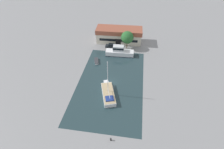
{
  "coord_description": "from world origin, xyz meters",
  "views": [
    {
      "loc": [
        6.65,
        -41.08,
        37.6
      ],
      "look_at": [
        0.0,
        2.78,
        1.0
      ],
      "focal_mm": 28.0,
      "sensor_mm": 36.0,
      "label": 1
    }
  ],
  "objects_px": {
    "small_dinghy": "(96,61)",
    "warehouse_building": "(119,35)",
    "parked_car": "(111,46)",
    "motor_cruiser": "(119,52)",
    "quay_tree_near_building": "(127,37)",
    "sailboat_moored": "(108,94)"
  },
  "relations": [
    {
      "from": "small_dinghy",
      "to": "warehouse_building",
      "type": "bearing_deg",
      "value": 53.89
    },
    {
      "from": "parked_car",
      "to": "motor_cruiser",
      "type": "bearing_deg",
      "value": -140.48
    },
    {
      "from": "warehouse_building",
      "to": "parked_car",
      "type": "relative_size",
      "value": 4.29
    },
    {
      "from": "motor_cruiser",
      "to": "small_dinghy",
      "type": "xyz_separation_m",
      "value": [
        -7.84,
        -5.84,
        -1.12
      ]
    },
    {
      "from": "quay_tree_near_building",
      "to": "motor_cruiser",
      "type": "bearing_deg",
      "value": -113.34
    },
    {
      "from": "sailboat_moored",
      "to": "motor_cruiser",
      "type": "xyz_separation_m",
      "value": [
        0.64,
        22.07,
        0.73
      ]
    },
    {
      "from": "small_dinghy",
      "to": "motor_cruiser",
      "type": "bearing_deg",
      "value": 21.57
    },
    {
      "from": "parked_car",
      "to": "warehouse_building",
      "type": "bearing_deg",
      "value": -22.45
    },
    {
      "from": "quay_tree_near_building",
      "to": "sailboat_moored",
      "type": "relative_size",
      "value": 0.62
    },
    {
      "from": "warehouse_building",
      "to": "parked_car",
      "type": "bearing_deg",
      "value": -115.33
    },
    {
      "from": "small_dinghy",
      "to": "parked_car",
      "type": "bearing_deg",
      "value": 55.2
    },
    {
      "from": "parked_car",
      "to": "small_dinghy",
      "type": "relative_size",
      "value": 1.1
    },
    {
      "from": "sailboat_moored",
      "to": "parked_car",
      "type": "bearing_deg",
      "value": 79.71
    },
    {
      "from": "warehouse_building",
      "to": "quay_tree_near_building",
      "type": "relative_size",
      "value": 2.64
    },
    {
      "from": "parked_car",
      "to": "motor_cruiser",
      "type": "distance_m",
      "value": 6.39
    },
    {
      "from": "quay_tree_near_building",
      "to": "small_dinghy",
      "type": "height_order",
      "value": "quay_tree_near_building"
    },
    {
      "from": "warehouse_building",
      "to": "sailboat_moored",
      "type": "bearing_deg",
      "value": -90.6
    },
    {
      "from": "quay_tree_near_building",
      "to": "sailboat_moored",
      "type": "distance_m",
      "value": 28.16
    },
    {
      "from": "parked_car",
      "to": "small_dinghy",
      "type": "height_order",
      "value": "parked_car"
    },
    {
      "from": "quay_tree_near_building",
      "to": "sailboat_moored",
      "type": "bearing_deg",
      "value": -96.31
    },
    {
      "from": "sailboat_moored",
      "to": "small_dinghy",
      "type": "relative_size",
      "value": 2.87
    },
    {
      "from": "sailboat_moored",
      "to": "motor_cruiser",
      "type": "relative_size",
      "value": 1.08
    }
  ]
}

